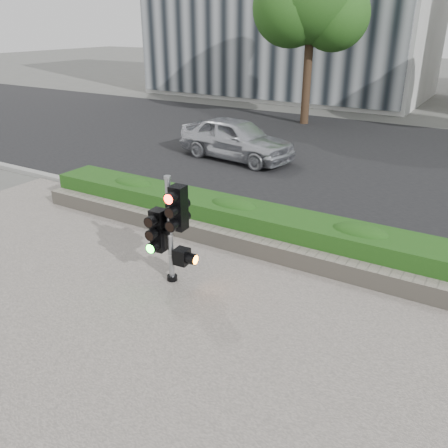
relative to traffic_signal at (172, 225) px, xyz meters
name	(u,v)px	position (x,y,z in m)	size (l,w,h in m)	color
ground	(219,306)	(1.10, -0.27, -1.10)	(120.00, 120.00, 0.00)	#51514C
sidewalk	(110,403)	(1.10, -2.77, -1.08)	(16.00, 11.00, 0.03)	#9E9389
road	(379,161)	(1.10, 9.73, -1.09)	(60.00, 13.00, 0.02)	black
curb	(296,234)	(1.10, 2.88, -1.04)	(60.00, 0.25, 0.12)	gray
stone_wall	(270,250)	(1.10, 1.63, -0.90)	(12.00, 0.32, 0.34)	gray
hedge	(285,231)	(1.10, 2.28, -0.73)	(12.00, 1.00, 0.68)	#3A7423
tree_left	(312,0)	(-3.42, 14.28, 3.95)	(4.61, 4.03, 7.34)	black
traffic_signal	(172,225)	(0.00, 0.00, 0.00)	(0.68, 0.51, 1.93)	black
car_silver	(236,139)	(-3.07, 7.53, -0.40)	(1.61, 4.00, 1.36)	silver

